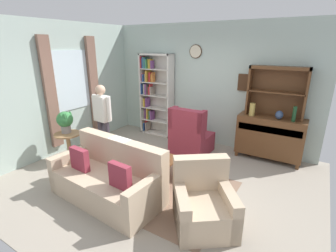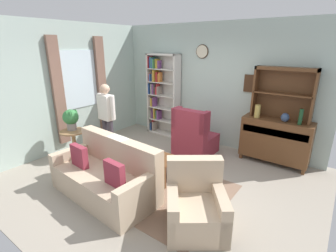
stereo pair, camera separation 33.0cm
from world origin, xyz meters
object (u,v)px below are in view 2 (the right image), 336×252
sideboard_hutch (284,86)px  potted_plant_large (71,118)px  vase_round (285,117)px  wingback_chair (194,138)px  sideboard (275,139)px  armchair_floral (196,207)px  bottle_wine (301,117)px  book_stack (152,153)px  plant_stand (74,141)px  vase_tall (257,111)px  coffee_table (155,159)px  couch_floral (107,177)px  bookshelf (161,94)px  person_reading (107,115)px

sideboard_hutch → potted_plant_large: (-3.52, -2.35, -0.69)m
vase_round → wingback_chair: bearing=-162.0°
sideboard → armchair_floral: 2.60m
bottle_wine → book_stack: size_ratio=1.76×
vase_round → plant_stand: size_ratio=0.28×
vase_tall → plant_stand: (-3.08, -2.19, -0.67)m
armchair_floral → coffee_table: 1.42m
sideboard_hutch → vase_tall: (-0.39, -0.19, -0.51)m
coffee_table → wingback_chair: bearing=87.8°
sideboard_hutch → potted_plant_large: bearing=-146.2°
sideboard → vase_round: (0.13, -0.07, 0.50)m
couch_floral → coffee_table: size_ratio=2.31×
potted_plant_large → plant_stand: bearing=-26.1°
armchair_floral → potted_plant_large: bearing=174.2°
plant_stand → coffee_table: 1.93m
armchair_floral → plant_stand: (-3.13, 0.30, 0.09)m
bottle_wine → vase_round: bearing=175.1°
couch_floral → book_stack: 0.93m
potted_plant_large → sideboard: bearing=32.5°
vase_round → couch_floral: (-1.99, -2.70, -0.69)m
vase_tall → couch_floral: (-1.47, -2.68, -0.74)m
wingback_chair → potted_plant_large: (-1.99, -1.64, 0.49)m
sideboard → vase_round: vase_round is taller
sideboard_hutch → wingback_chair: size_ratio=1.05×
bookshelf → plant_stand: size_ratio=3.44×
bookshelf → plant_stand: bearing=-102.1°
vase_tall → armchair_floral: (0.05, -2.49, -0.76)m
sideboard → coffee_table: 2.46m
sideboard → plant_stand: (-3.47, -2.27, -0.13)m
bottle_wine → person_reading: person_reading is taller
sideboard → potted_plant_large: (-3.52, -2.24, 0.36)m
vase_tall → couch_floral: 3.15m
sideboard → sideboard_hutch: sideboard_hutch is taller
plant_stand → coffee_table: (1.89, 0.38, -0.02)m
sideboard → wingback_chair: (-1.53, -0.61, -0.13)m
vase_round → sideboard: bearing=152.8°
coffee_table → book_stack: bearing=163.7°
vase_tall → coffee_table: vase_tall is taller
sideboard_hutch → coffee_table: 2.82m
sideboard_hutch → vase_round: 0.60m
bookshelf → sideboard_hutch: bearing=0.5°
book_stack → plant_stand: bearing=-167.4°
sideboard → potted_plant_large: potted_plant_large is taller
vase_tall → person_reading: (-2.59, -1.66, -0.14)m
armchair_floral → plant_stand: size_ratio=1.76×
couch_floral → plant_stand: bearing=162.9°
person_reading → sideboard_hutch: bearing=31.8°
armchair_floral → sideboard_hutch: bearing=82.8°
bookshelf → couch_floral: size_ratio=1.13×
sideboard → coffee_table: bearing=-129.9°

